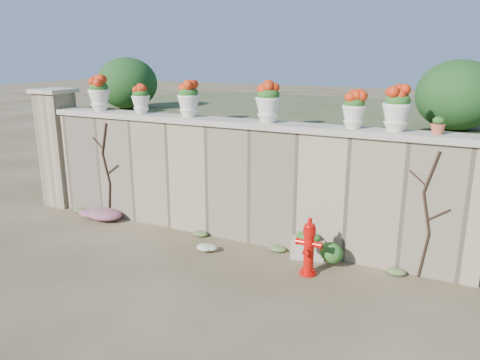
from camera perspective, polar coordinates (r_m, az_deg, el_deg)
The scene contains 21 objects.
ground at distance 7.13m, azimuth -7.69°, elevation -11.57°, with size 80.00×80.00×0.00m, color #4A3B25.
stone_wall at distance 8.21m, azimuth -0.92°, elevation -0.27°, with size 8.00×0.40×2.00m, color #9D8768.
wall_cap at distance 7.99m, azimuth -0.96°, elevation 7.00°, with size 8.10×0.52×0.10m, color beige.
gate_pillar at distance 10.67m, azimuth -21.19°, elevation 3.75°, with size 0.72×0.72×2.48m.
raised_fill at distance 11.07m, azimuth 6.73°, elevation 3.72°, with size 9.00×6.00×2.00m, color #384C23.
back_shrub_left at distance 10.71m, azimuth -13.56°, elevation 11.39°, with size 1.30×1.30×1.10m, color #143814.
back_shrub_right at distance 8.25m, azimuth 25.05°, elevation 9.35°, with size 1.30×1.30×1.10m, color #143814.
vine_left at distance 9.54m, azimuth -15.96°, elevation 1.29°, with size 0.60×0.04×1.91m.
vine_right at distance 7.16m, azimuth 21.84°, elevation -3.84°, with size 0.60×0.04×1.91m.
fire_hydrant at distance 7.01m, azimuth 8.40°, elevation -8.01°, with size 0.38×0.27×0.89m.
planter_box at distance 7.66m, azimuth 8.29°, elevation -7.93°, with size 0.58×0.42×0.44m.
green_shrub at distance 7.36m, azimuth 10.53°, elevation -8.44°, with size 0.57×0.51×0.54m, color #1E5119.
magenta_clump at distance 9.64m, azimuth -17.09°, elevation -3.94°, with size 1.03×0.69×0.28m, color #C5278D.
white_flowers at distance 7.82m, azimuth -3.79°, elevation -8.28°, with size 0.45×0.36×0.16m, color white.
urn_pot_0 at distance 9.64m, azimuth -16.78°, elevation 10.04°, with size 0.42×0.42×0.66m.
urn_pot_1 at distance 8.99m, azimuth -12.00°, elevation 9.61°, with size 0.34×0.34×0.53m.
urn_pot_2 at distance 8.38m, azimuth -6.28°, elevation 9.75°, with size 0.39×0.39×0.62m.
urn_pot_3 at distance 7.67m, azimuth 3.48°, elevation 9.43°, with size 0.42×0.42×0.65m.
urn_pot_4 at distance 7.25m, azimuth 13.72°, elevation 8.29°, with size 0.35×0.35×0.55m.
urn_pot_5 at distance 7.13m, azimuth 18.59°, elevation 8.20°, with size 0.41×0.41×0.65m.
terracotta_pot at distance 7.10m, azimuth 22.99°, elevation 6.04°, with size 0.20×0.20×0.24m.
Camera 1 is at (3.64, -5.22, 3.20)m, focal length 35.00 mm.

